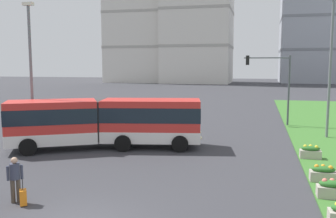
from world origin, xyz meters
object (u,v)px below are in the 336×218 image
pedestrian_crossing (15,176)px  streetlight_median (331,61)px  car_white_van (133,111)px  flower_planter_2 (323,173)px  flower_planter_1 (332,189)px  flower_planter_3 (310,152)px  articulated_bus (106,122)px  apartment_tower_west (140,16)px  traffic_light_far_right (274,78)px  streetlight_left (31,68)px  apartment_tower_centre (316,20)px  rolling_suitcase (23,197)px

pedestrian_crossing → streetlight_median: 21.28m
car_white_van → flower_planter_2: 21.51m
flower_planter_1 → flower_planter_3: size_ratio=1.00×
car_white_van → streetlight_median: streetlight_median is taller
articulated_bus → apartment_tower_west: size_ratio=0.30×
pedestrian_crossing → traffic_light_far_right: (9.96, 20.65, 3.08)m
flower_planter_1 → apartment_tower_west: size_ratio=0.03×
flower_planter_3 → apartment_tower_west: bearing=113.7°
streetlight_median → streetlight_left: bearing=-159.9°
articulated_bus → flower_planter_3: size_ratio=10.75×
traffic_light_far_right → streetlight_median: 6.10m
car_white_van → streetlight_median: bearing=-18.2°
articulated_bus → apartment_tower_centre: (24.36, 93.81, 16.27)m
streetlight_left → car_white_van: bearing=78.6°
articulated_bus → rolling_suitcase: 9.61m
articulated_bus → apartment_tower_centre: bearing=75.4°
car_white_van → traffic_light_far_right: traffic_light_far_right is taller
car_white_van → apartment_tower_centre: 87.84m
traffic_light_far_right → apartment_tower_west: apartment_tower_west is taller
flower_planter_1 → flower_planter_2: same height
pedestrian_crossing → apartment_tower_west: apartment_tower_west is taller
flower_planter_3 → flower_planter_1: bearing=-90.0°
flower_planter_1 → apartment_tower_west: bearing=112.3°
flower_planter_3 → streetlight_median: (1.90, 6.51, 4.98)m
articulated_bus → streetlight_median: streetlight_median is taller
rolling_suitcase → apartment_tower_west: apartment_tower_west is taller
rolling_suitcase → articulated_bus: bearing=94.8°
pedestrian_crossing → streetlight_median: size_ratio=0.18×
streetlight_median → apartment_tower_west: bearing=116.5°
apartment_tower_west → apartment_tower_centre: (50.75, 6.55, -1.79)m
articulated_bus → pedestrian_crossing: articulated_bus is taller
flower_planter_1 → apartment_tower_centre: 102.22m
traffic_light_far_right → apartment_tower_west: size_ratio=0.15×
flower_planter_2 → apartment_tower_west: bearing=112.8°
articulated_bus → rolling_suitcase: bearing=-85.2°
traffic_light_far_right → apartment_tower_centre: 84.77m
rolling_suitcase → flower_planter_1: bearing=16.8°
apartment_tower_west → articulated_bus: bearing=-73.2°
car_white_van → flower_planter_3: (14.37, -11.87, -0.33)m
flower_planter_1 → streetlight_left: size_ratio=0.12×
apartment_tower_west → apartment_tower_centre: size_ratio=1.10×
flower_planter_3 → streetlight_median: 8.41m
pedestrian_crossing → streetlight_left: streetlight_left is taller
car_white_van → streetlight_left: (-2.46, -12.22, 4.18)m
traffic_light_far_right → streetlight_median: bearing=-53.6°
flower_planter_3 → streetlight_median: size_ratio=0.11×
streetlight_left → streetlight_median: 19.95m
flower_planter_2 → traffic_light_far_right: size_ratio=0.19×
flower_planter_3 → streetlight_left: size_ratio=0.12×
flower_planter_1 → apartment_tower_west: (-38.33, 93.38, 19.29)m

